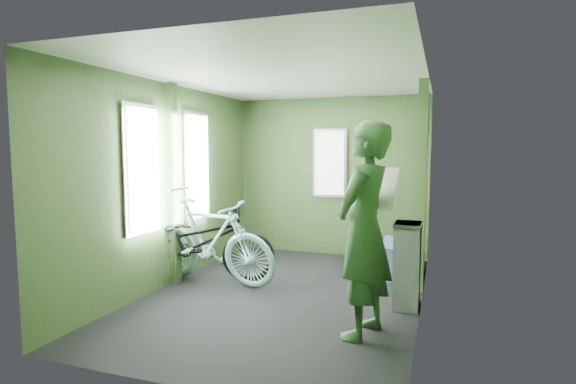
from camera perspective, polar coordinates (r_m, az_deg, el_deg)
name	(u,v)px	position (r m, az deg, el deg)	size (l,w,h in m)	color
room	(283,161)	(4.74, -0.66, 3.99)	(4.00, 4.02, 2.31)	black
bicycle_black	(198,282)	(5.48, -11.40, -11.16)	(0.63, 1.81, 0.95)	black
bicycle_mint	(211,284)	(5.40, -9.80, -11.38)	(0.48, 1.69, 1.01)	#9ADDD7
passenger	(364,230)	(3.76, 9.60, -4.74)	(0.58, 0.80, 1.79)	#30572F
waste_box	(407,265)	(4.61, 14.88, -8.98)	(0.25, 0.35, 0.84)	slate
bench_seat	(404,255)	(5.73, 14.50, -7.78)	(0.50, 0.86, 0.89)	navy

